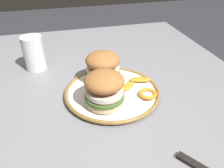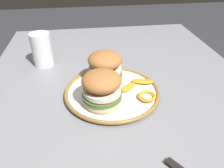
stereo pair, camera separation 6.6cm
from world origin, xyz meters
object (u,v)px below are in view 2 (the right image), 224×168
object	(u,v)px
dinner_plate	(112,92)
sandwich_half_right	(105,66)
drinking_glass	(42,52)
sandwich_half_left	(102,87)
dining_table	(118,104)

from	to	relation	value
dinner_plate	sandwich_half_right	world-z (taller)	sandwich_half_right
drinking_glass	sandwich_half_right	bearing A→B (deg)	52.62
sandwich_half_left	drinking_glass	distance (m)	0.36
sandwich_half_left	sandwich_half_right	xyz separation A→B (m)	(-0.12, 0.02, 0.00)
dining_table	dinner_plate	size ratio (longest dim) A/B	3.79
sandwich_half_right	sandwich_half_left	bearing A→B (deg)	-10.88
sandwich_half_left	drinking_glass	xyz separation A→B (m)	(-0.30, -0.20, -0.01)
sandwich_half_right	drinking_glass	bearing A→B (deg)	-127.38
sandwich_half_left	sandwich_half_right	distance (m)	0.13
dinner_plate	drinking_glass	bearing A→B (deg)	-134.91
dinner_plate	sandwich_half_right	size ratio (longest dim) A/B	2.08
drinking_glass	dinner_plate	bearing A→B (deg)	45.09
dining_table	dinner_plate	distance (m)	0.13
dining_table	dinner_plate	world-z (taller)	dinner_plate
dining_table	sandwich_half_right	bearing A→B (deg)	-87.67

